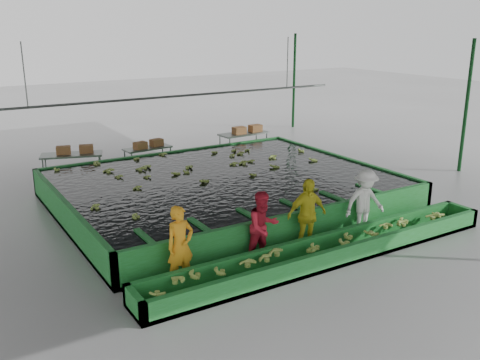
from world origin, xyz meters
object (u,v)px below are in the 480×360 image
worker_b (263,227)px  box_stack_right (247,133)px  worker_c (307,215)px  packing_table_left (73,167)px  box_stack_left (75,153)px  worker_d (365,202)px  worker_a (180,245)px  packing_table_right (244,144)px  flotation_tank (224,189)px  box_stack_mid (149,147)px  packing_table_mid (148,158)px  sorting_trough (329,251)px

worker_b → box_stack_right: size_ratio=1.27×
worker_c → packing_table_left: worker_c is taller
box_stack_left → worker_d: bearing=-61.3°
worker_a → packing_table_right: size_ratio=0.83×
flotation_tank → worker_a: 5.60m
worker_b → box_stack_right: (5.46, 9.32, 0.11)m
worker_d → box_stack_mid: (-2.31, 9.49, -0.07)m
worker_a → box_stack_left: 9.44m
packing_table_mid → worker_b: bearing=-95.6°
worker_d → packing_table_mid: 9.80m
packing_table_right → box_stack_right: size_ratio=1.56×
flotation_tank → packing_table_right: 6.43m
worker_c → box_stack_left: (-3.20, 9.43, 0.05)m
worker_b → worker_c: size_ratio=0.94×
worker_a → packing_table_left: bearing=83.7°
sorting_trough → box_stack_mid: size_ratio=8.02×
packing_table_right → worker_a: bearing=-128.5°
sorting_trough → packing_table_left: packing_table_left is taller
worker_c → box_stack_right: (4.14, 9.32, 0.05)m
flotation_tank → worker_a: size_ratio=5.58×
sorting_trough → packing_table_right: 10.93m
sorting_trough → worker_a: size_ratio=5.58×
sorting_trough → worker_c: 1.06m
worker_d → box_stack_right: bearing=86.6°
worker_a → box_stack_right: bearing=45.2°
flotation_tank → box_stack_left: box_stack_left is taller
worker_b → packing_table_left: bearing=101.8°
worker_d → box_stack_left: size_ratio=1.41×
worker_d → packing_table_right: 9.62m
worker_c → box_stack_mid: bearing=98.6°
packing_table_left → worker_d: bearing=-60.5°
packing_table_left → worker_a: bearing=-90.8°
sorting_trough → packing_table_right: size_ratio=4.63×
worker_d → packing_table_right: (2.02, 9.39, -0.42)m
worker_c → packing_table_right: worker_c is taller
worker_c → box_stack_right: bearing=72.6°
flotation_tank → packing_table_left: (-3.42, 5.10, 0.04)m
packing_table_left → box_stack_right: box_stack_right is taller
flotation_tank → box_stack_left: bearing=122.5°
worker_c → worker_d: 1.97m
packing_table_left → box_stack_left: bearing=11.8°
worker_d → packing_table_left: worker_d is taller
worker_c → packing_table_left: (-3.35, 9.40, -0.44)m
sorting_trough → box_stack_left: box_stack_left is taller
sorting_trough → worker_a: bearing=167.3°
flotation_tank → worker_d: (1.90, -4.30, 0.46)m
worker_d → packing_table_right: size_ratio=0.84×
packing_table_left → sorting_trough: bearing=-71.5°
worker_b → box_stack_left: size_ratio=1.36×
worker_d → packing_table_mid: size_ratio=0.98×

